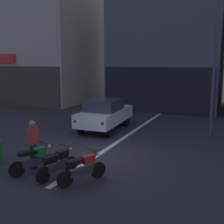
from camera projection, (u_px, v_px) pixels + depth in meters
name	position (u px, v px, depth m)	size (l,w,h in m)	color
ground_plane	(95.00, 157.00, 10.80)	(120.00, 120.00, 0.00)	#2B2B30
lane_centre_line	(143.00, 125.00, 16.20)	(0.20, 18.00, 0.01)	silver
building_corner_left	(50.00, 44.00, 26.69)	(8.93, 9.90, 10.43)	#B2A893
car_white_crossing_near	(105.00, 113.00, 14.92)	(1.96, 4.18, 1.64)	black
street_lamp	(215.00, 51.00, 13.05)	(0.36, 0.36, 6.64)	#47474C
motorcycle_green_row_leftmost	(34.00, 159.00, 9.18)	(0.82, 1.52, 0.98)	black
motorcycle_black_row_left_mid	(58.00, 163.00, 8.84)	(0.59, 1.64, 0.98)	black
motorcycle_red_row_centre	(83.00, 168.00, 8.43)	(0.86, 1.50, 0.98)	black
person_by_motorcycles	(33.00, 144.00, 9.49)	(0.24, 0.36, 1.67)	#23232D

